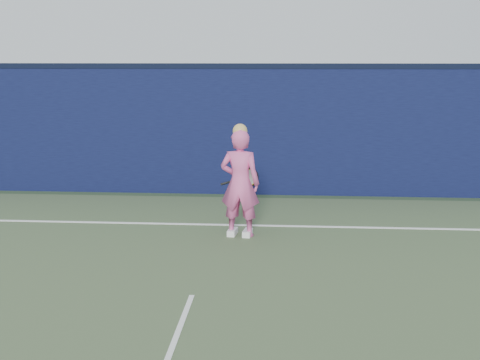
{
  "coord_description": "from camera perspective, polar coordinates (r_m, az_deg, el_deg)",
  "views": [
    {
      "loc": [
        1.01,
        -5.5,
        2.72
      ],
      "look_at": [
        0.39,
        3.45,
        0.88
      ],
      "focal_mm": 45.0,
      "sensor_mm": 36.0,
      "label": 1
    }
  ],
  "objects": [
    {
      "name": "ground",
      "position": [
        6.22,
        -5.98,
        -14.43
      ],
      "size": [
        80.0,
        80.0,
        0.0
      ],
      "primitive_type": "plane",
      "color": "#273D25",
      "rests_on": "ground"
    },
    {
      "name": "backstop_wall",
      "position": [
        12.14,
        -0.83,
        4.62
      ],
      "size": [
        24.0,
        0.4,
        2.5
      ],
      "primitive_type": "cube",
      "color": "black",
      "rests_on": "ground"
    },
    {
      "name": "wall_cap",
      "position": [
        12.05,
        -0.85,
        10.76
      ],
      "size": [
        24.0,
        0.42,
        0.1
      ],
      "primitive_type": "cube",
      "color": "black",
      "rests_on": "backstop_wall"
    },
    {
      "name": "court_lines",
      "position": [
        5.93,
        -6.55,
        -15.7
      ],
      "size": [
        11.0,
        12.04,
        0.01
      ],
      "color": "white",
      "rests_on": "court_surface"
    },
    {
      "name": "player",
      "position": [
        9.17,
        0.0,
        -0.27
      ],
      "size": [
        0.65,
        0.48,
        1.74
      ],
      "rotation": [
        0.0,
        0.0,
        3.01
      ],
      "color": "#E1579A",
      "rests_on": "ground"
    },
    {
      "name": "racket",
      "position": [
        9.61,
        0.63,
        0.2
      ],
      "size": [
        0.63,
        0.15,
        0.33
      ],
      "rotation": [
        0.0,
        0.0,
        -0.06
      ],
      "color": "black",
      "rests_on": "ground"
    }
  ]
}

